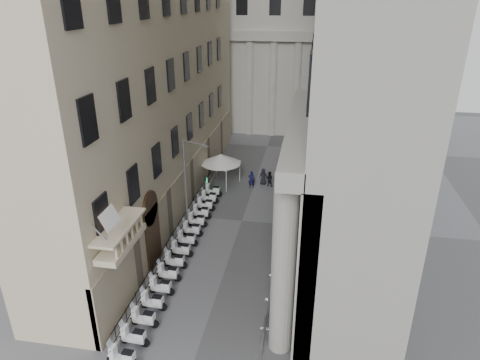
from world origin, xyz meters
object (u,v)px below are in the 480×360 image
(street_lamp, at_px, (188,177))
(pedestrian_b, at_px, (269,179))
(security_tent, at_px, (218,157))
(pedestrian_a, at_px, (251,179))
(info_kiosk, at_px, (206,185))

(street_lamp, height_order, pedestrian_b, street_lamp)
(security_tent, bearing_deg, pedestrian_a, -15.06)
(info_kiosk, bearing_deg, pedestrian_a, 16.33)
(info_kiosk, height_order, pedestrian_a, same)
(pedestrian_b, bearing_deg, street_lamp, 69.31)
(street_lamp, bearing_deg, pedestrian_a, 89.18)
(security_tent, height_order, pedestrian_b, security_tent)
(info_kiosk, height_order, pedestrian_b, info_kiosk)
(street_lamp, height_order, pedestrian_a, street_lamp)
(info_kiosk, bearing_deg, pedestrian_b, 14.85)
(street_lamp, relative_size, info_kiosk, 4.25)
(street_lamp, xyz_separation_m, pedestrian_a, (3.77, 8.31, -3.45))
(security_tent, distance_m, info_kiosk, 3.56)
(pedestrian_b, bearing_deg, info_kiosk, 36.98)
(security_tent, xyz_separation_m, info_kiosk, (-0.59, -3.05, -1.74))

